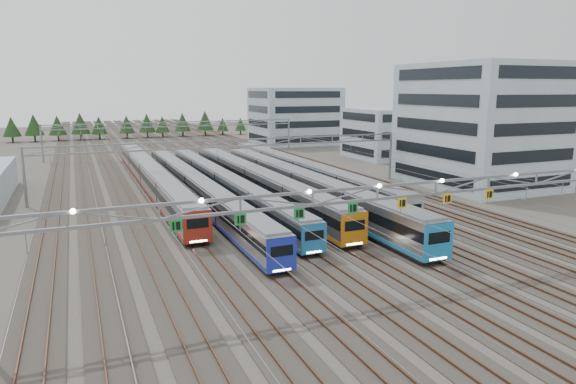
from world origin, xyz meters
name	(u,v)px	position (x,y,z in m)	size (l,w,h in m)	color
ground	(374,281)	(0.00, 0.00, 0.00)	(400.00, 400.00, 0.00)	#47423A
track_bed	(166,143)	(0.00, 100.00, 1.49)	(54.00, 260.00, 5.42)	#2D2823
train_a	(150,175)	(-11.25, 47.23, 2.14)	(2.89, 66.97, 3.77)	black
train_b	(195,187)	(-6.75, 35.55, 1.98)	(2.66, 64.59, 3.47)	black
train_c	(223,183)	(-2.25, 37.13, 1.91)	(2.56, 61.10, 3.32)	black
train_d	(254,180)	(2.25, 36.56, 2.16)	(2.93, 58.83, 3.82)	black
train_e	(302,185)	(6.75, 29.62, 2.25)	(3.07, 58.21, 4.00)	black
train_f	(301,173)	(11.25, 39.77, 2.21)	(3.00, 58.57, 3.92)	black
gantry_near	(378,196)	(-0.05, -0.12, 7.09)	(56.36, 0.61, 8.08)	gray
gantry_mid	(232,149)	(0.00, 40.00, 6.39)	(56.36, 0.36, 8.00)	gray
gantry_far	(176,128)	(0.00, 85.00, 6.39)	(56.36, 0.36, 8.00)	gray
depot_bldg_south	(479,125)	(37.93, 30.27, 9.60)	(18.00, 22.00, 19.19)	#96ABB4
depot_bldg_mid	(385,133)	(42.59, 64.12, 5.48)	(14.00, 16.00, 10.97)	#96ABB4
depot_bldg_north	(295,116)	(35.92, 99.58, 7.76)	(22.00, 18.00, 15.52)	#96ABB4
treeline	(134,125)	(-4.05, 134.04, 4.23)	(87.50, 5.60, 7.02)	#332114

